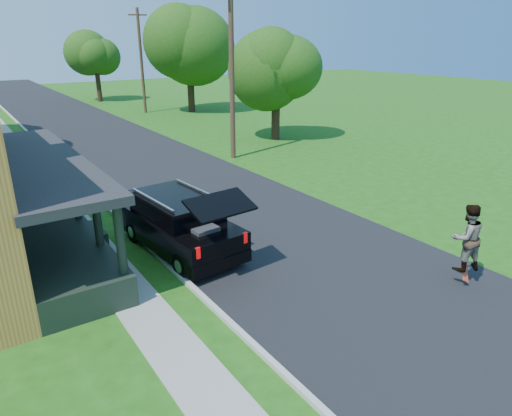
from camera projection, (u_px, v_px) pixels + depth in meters
ground at (324, 266)px, 14.22m from camera, size 140.00×140.00×0.00m
street at (117, 147)px, 29.75m from camera, size 8.00×120.00×0.02m
curb at (51, 155)px, 27.63m from camera, size 0.15×120.00×0.12m
sidewalk at (23, 159)px, 26.82m from camera, size 1.30×120.00×0.03m
black_suv at (180, 223)px, 14.94m from camera, size 2.48×5.52×2.50m
skateboarder at (467, 238)px, 12.69m from camera, size 1.14×1.01×1.96m
skateboard at (464, 270)px, 13.14m from camera, size 0.67×0.57×0.58m
tree_right_near at (276, 60)px, 30.21m from camera, size 6.36×6.56×8.12m
tree_right_mid at (188, 40)px, 41.89m from camera, size 7.71×7.72×10.33m
tree_right_far at (95, 54)px, 49.52m from camera, size 5.45×5.55×7.59m
utility_pole_near at (232, 69)px, 25.30m from camera, size 1.74×0.64×9.82m
utility_pole_far at (141, 60)px, 41.90m from camera, size 1.59×0.64×9.23m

